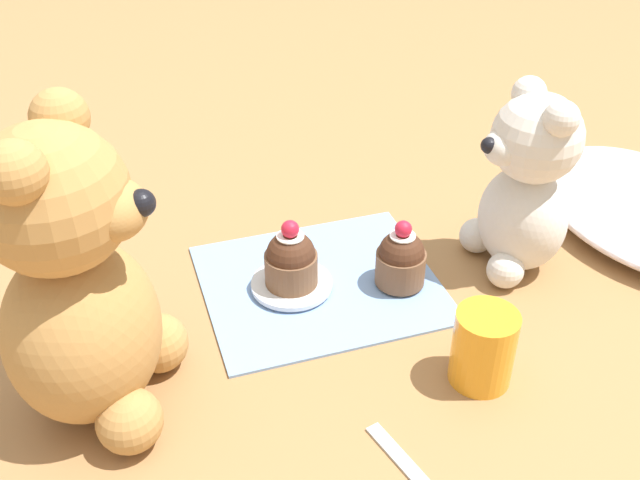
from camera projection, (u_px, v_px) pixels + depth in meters
The scene contains 8 objects.
ground_plane at pixel (320, 285), 0.77m from camera, with size 4.00×4.00×0.00m, color #9E7042.
knitted_placemat at pixel (320, 282), 0.76m from camera, with size 0.20×0.23×0.01m, color #7A9ED1.
teddy_bear_cream at pixel (526, 185), 0.74m from camera, with size 0.10×0.10×0.20m.
teddy_bear_tan at pixel (78, 288), 0.57m from camera, with size 0.17×0.16×0.27m.
cupcake_near_cream_bear at pixel (401, 259), 0.75m from camera, with size 0.05×0.05×0.07m.
saucer_plate at pixel (292, 286), 0.75m from camera, with size 0.08×0.08×0.01m, color silver.
cupcake_near_tan_bear at pixel (292, 262), 0.73m from camera, with size 0.05×0.05×0.07m.
juice_glass at pixel (483, 348), 0.64m from camera, with size 0.05×0.05×0.07m, color orange.
Camera 1 is at (0.57, -0.19, 0.48)m, focal length 42.00 mm.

